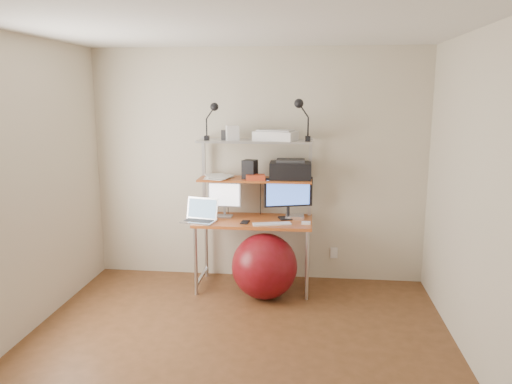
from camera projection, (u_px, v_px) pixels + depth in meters
The scene contains 20 objects.
room at pixel (231, 201), 3.65m from camera, with size 3.60×3.60×3.60m.
computer_desk at pixel (254, 198), 5.17m from camera, with size 1.20×0.60×1.57m.
wall_outlet at pixel (334, 253), 5.48m from camera, with size 0.08×0.01×0.12m, color white.
monitor_silver at pixel (225, 197), 5.24m from camera, with size 0.36×0.13×0.40m.
monitor_black at pixel (288, 194), 5.15m from camera, with size 0.50×0.20×0.51m.
laptop at pixel (201, 216), 5.09m from camera, with size 0.38×0.33×0.29m.
keyboard at pixel (272, 224), 4.96m from camera, with size 0.38×0.11×0.01m, color white.
mouse at pixel (306, 223), 4.97m from camera, with size 0.09×0.05×0.02m, color white.
mac_mini at pixel (295, 216), 5.21m from camera, with size 0.19×0.19×0.04m, color silver.
phone at pixel (245, 222), 5.03m from camera, with size 0.07×0.14×0.01m, color black.
printer at pixel (290, 170), 5.16m from camera, with size 0.43×0.30×0.20m.
nas_cube at pixel (250, 169), 5.16m from camera, with size 0.13×0.13×0.20m, color black.
red_box at pixel (256, 177), 5.10m from camera, with size 0.19×0.13×0.05m, color #CD4020.
scanner at pixel (276, 135), 5.08m from camera, with size 0.47×0.37×0.11m.
box_white at pixel (232, 133), 5.09m from camera, with size 0.13×0.10×0.15m, color white.
box_grey at pixel (226, 135), 5.18m from camera, with size 0.10×0.10×0.10m, color #313134.
clip_lamp_left at pixel (213, 113), 5.03m from camera, with size 0.15×0.08×0.38m.
clip_lamp_right at pixel (301, 110), 4.93m from camera, with size 0.17×0.09×0.42m.
exercise_ball at pixel (264, 266), 4.98m from camera, with size 0.66×0.66×0.66m, color maroon.
paper_stack at pixel (218, 177), 5.23m from camera, with size 0.34×0.41×0.02m.
Camera 1 is at (0.57, -3.52, 2.03)m, focal length 35.00 mm.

